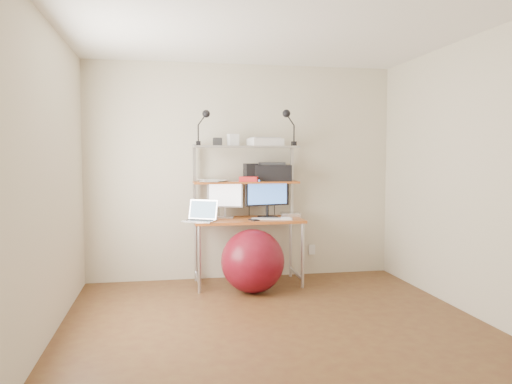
% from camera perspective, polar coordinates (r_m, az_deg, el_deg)
% --- Properties ---
extents(room, '(3.60, 3.60, 3.60)m').
position_cam_1_polar(room, '(4.10, 2.41, 1.58)').
color(room, brown).
rests_on(room, ground).
extents(computer_desk, '(1.20, 0.60, 1.57)m').
position_cam_1_polar(computer_desk, '(5.59, -1.06, -0.80)').
color(computer_desk, '#BD5824').
rests_on(computer_desk, ground).
extents(desktop, '(1.20, 0.60, 0.00)m').
position_cam_1_polar(desktop, '(5.55, -0.95, -3.07)').
color(desktop, '#BD5824').
rests_on(desktop, computer_desk).
extents(mid_shelf, '(1.18, 0.34, 0.00)m').
position_cam_1_polar(mid_shelf, '(5.64, -1.17, 1.24)').
color(mid_shelf, '#BD5824').
rests_on(mid_shelf, computer_desk).
extents(top_shelf, '(1.18, 0.34, 0.00)m').
position_cam_1_polar(top_shelf, '(5.64, -1.18, 5.30)').
color(top_shelf, silver).
rests_on(top_shelf, computer_desk).
extents(floor, '(3.60, 3.60, 0.00)m').
position_cam_1_polar(floor, '(4.34, 2.36, -15.16)').
color(floor, brown).
rests_on(floor, ground).
extents(wall_outlet, '(0.08, 0.01, 0.12)m').
position_cam_1_polar(wall_outlet, '(6.15, 6.40, -6.55)').
color(wall_outlet, white).
rests_on(wall_outlet, room).
extents(monitor_silver, '(0.40, 0.18, 0.45)m').
position_cam_1_polar(monitor_silver, '(5.63, -3.56, -0.54)').
color(monitor_silver, '#B4B5B9').
rests_on(monitor_silver, desktop).
extents(monitor_black, '(0.53, 0.19, 0.53)m').
position_cam_1_polar(monitor_black, '(5.66, 1.31, -0.22)').
color(monitor_black, black).
rests_on(monitor_black, desktop).
extents(laptop, '(0.41, 0.38, 0.28)m').
position_cam_1_polar(laptop, '(5.38, -6.24, -2.81)').
color(laptop, silver).
rests_on(laptop, desktop).
extents(keyboard, '(0.46, 0.23, 0.01)m').
position_cam_1_polar(keyboard, '(5.49, 1.83, -3.09)').
color(keyboard, white).
rests_on(keyboard, desktop).
extents(mouse, '(0.09, 0.06, 0.03)m').
position_cam_1_polar(mouse, '(5.49, 3.43, -3.02)').
color(mouse, white).
rests_on(mouse, desktop).
extents(mac_mini, '(0.26, 0.26, 0.04)m').
position_cam_1_polar(mac_mini, '(5.79, 3.96, -2.57)').
color(mac_mini, silver).
rests_on(mac_mini, desktop).
extents(phone, '(0.11, 0.15, 0.01)m').
position_cam_1_polar(phone, '(5.40, -0.25, -3.20)').
color(phone, black).
rests_on(phone, desktop).
extents(printer, '(0.50, 0.39, 0.21)m').
position_cam_1_polar(printer, '(5.74, 1.84, 2.28)').
color(printer, black).
rests_on(printer, mid_shelf).
extents(nas_cube, '(0.15, 0.15, 0.20)m').
position_cam_1_polar(nas_cube, '(5.65, -0.62, 2.26)').
color(nas_cube, black).
rests_on(nas_cube, mid_shelf).
extents(red_box, '(0.23, 0.19, 0.06)m').
position_cam_1_polar(red_box, '(5.57, -0.83, 1.49)').
color(red_box, red).
rests_on(red_box, mid_shelf).
extents(scanner, '(0.40, 0.30, 0.10)m').
position_cam_1_polar(scanner, '(5.66, 1.06, 5.76)').
color(scanner, white).
rests_on(scanner, top_shelf).
extents(box_white, '(0.13, 0.12, 0.13)m').
position_cam_1_polar(box_white, '(5.62, -2.65, 5.97)').
color(box_white, white).
rests_on(box_white, top_shelf).
extents(box_grey, '(0.10, 0.10, 0.09)m').
position_cam_1_polar(box_grey, '(5.60, -4.43, 5.75)').
color(box_grey, '#2A2A2C').
rests_on(box_grey, top_shelf).
extents(clip_lamp_left, '(0.15, 0.09, 0.38)m').
position_cam_1_polar(clip_lamp_left, '(5.49, -5.91, 8.24)').
color(clip_lamp_left, black).
rests_on(clip_lamp_left, top_shelf).
extents(clip_lamp_right, '(0.16, 0.09, 0.41)m').
position_cam_1_polar(clip_lamp_right, '(5.67, 3.68, 8.28)').
color(clip_lamp_right, black).
rests_on(clip_lamp_right, top_shelf).
extents(exercise_ball, '(0.67, 0.67, 0.67)m').
position_cam_1_polar(exercise_ball, '(5.28, -0.38, -7.90)').
color(exercise_ball, maroon).
rests_on(exercise_ball, floor).
extents(paper_stack, '(0.37, 0.41, 0.02)m').
position_cam_1_polar(paper_stack, '(5.59, -5.01, 1.32)').
color(paper_stack, white).
rests_on(paper_stack, mid_shelf).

